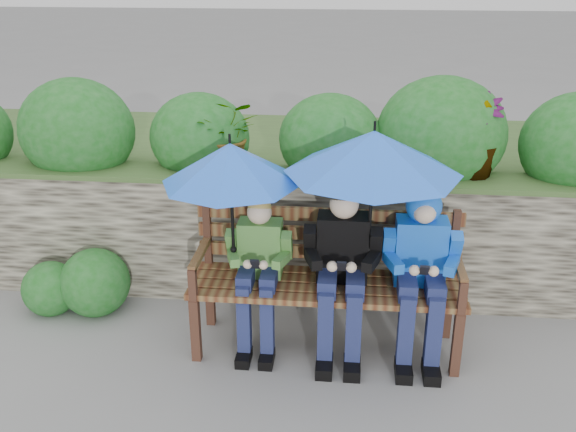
# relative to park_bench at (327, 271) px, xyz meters

# --- Properties ---
(ground) EXTENTS (60.00, 60.00, 0.00)m
(ground) POSITION_rel_park_bench_xyz_m (-0.27, -0.08, -0.56)
(ground) COLOR slate
(ground) RESTS_ON ground
(garden_backdrop) EXTENTS (8.00, 2.87, 1.79)m
(garden_backdrop) POSITION_rel_park_bench_xyz_m (-0.33, 1.52, 0.06)
(garden_backdrop) COLOR #2E2A23
(garden_backdrop) RESTS_ON ground
(park_bench) EXTENTS (1.86, 0.54, 0.98)m
(park_bench) POSITION_rel_park_bench_xyz_m (0.00, 0.00, 0.00)
(park_bench) COLOR #40251A
(park_bench) RESTS_ON ground
(boy_left) EXTENTS (0.45, 0.52, 1.09)m
(boy_left) POSITION_rel_park_bench_xyz_m (-0.46, -0.08, 0.07)
(boy_left) COLOR #488334
(boy_left) RESTS_ON ground
(boy_middle) EXTENTS (0.52, 0.60, 1.19)m
(boy_middle) POSITION_rel_park_bench_xyz_m (0.10, -0.09, 0.11)
(boy_middle) COLOR black
(boy_middle) RESTS_ON ground
(boy_right) EXTENTS (0.51, 0.62, 1.18)m
(boy_right) POSITION_rel_park_bench_xyz_m (0.62, -0.08, 0.15)
(boy_right) COLOR blue
(boy_right) RESTS_ON ground
(umbrella_left) EXTENTS (0.91, 0.91, 0.82)m
(umbrella_left) POSITION_rel_park_bench_xyz_m (-0.63, -0.11, 0.79)
(umbrella_left) COLOR blue
(umbrella_left) RESTS_ON ground
(umbrella_right) EXTENTS (1.14, 1.14, 0.89)m
(umbrella_right) POSITION_rel_park_bench_xyz_m (0.27, -0.06, 0.88)
(umbrella_right) COLOR blue
(umbrella_right) RESTS_ON ground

